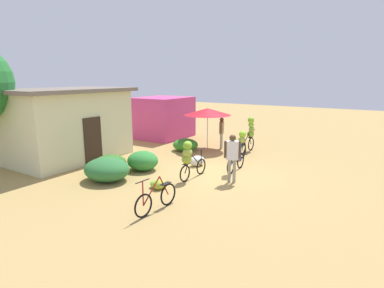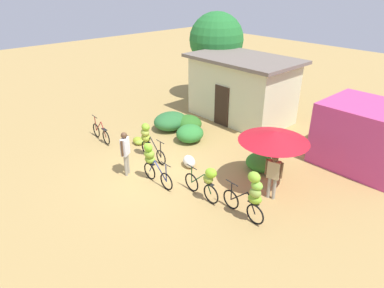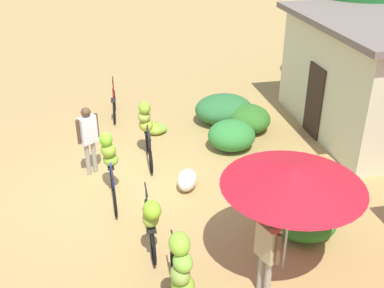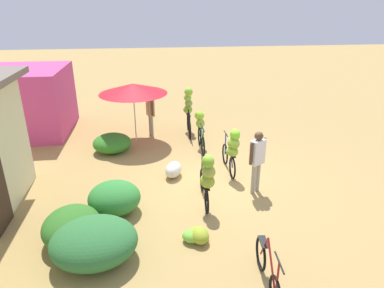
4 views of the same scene
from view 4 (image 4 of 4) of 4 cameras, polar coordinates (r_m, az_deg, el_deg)
ground_plane at (r=9.94m, az=4.97°, el=-6.30°), size 60.00×60.00×0.00m
shop_pink at (r=14.65m, az=-25.12°, el=6.43°), size 3.20×2.80×2.46m
hedge_bush_front_left at (r=7.30m, az=-15.81°, el=-15.25°), size 1.49×1.71×0.83m
hedge_bush_front_right at (r=7.96m, az=-19.18°, el=-12.68°), size 1.39×1.22×0.72m
hedge_bush_mid at (r=8.64m, az=-12.65°, el=-8.64°), size 1.18×1.26×0.77m
hedge_bush_by_door at (r=12.03m, az=-12.99°, el=0.15°), size 1.23×1.29×0.62m
market_umbrella at (r=12.31m, az=-9.68°, el=8.97°), size 2.38×2.38×2.13m
bicycle_leftmost at (r=6.65m, az=12.35°, el=-19.82°), size 1.67×0.19×1.03m
bicycle_near_pile at (r=8.37m, az=2.47°, el=-5.42°), size 1.68×0.43×1.46m
bicycle_center_loaded at (r=9.99m, az=6.59°, el=-0.73°), size 1.62×0.42×1.49m
bicycle_by_shop at (r=11.87m, az=1.39°, el=2.71°), size 1.63×0.40×1.28m
bicycle_rightmost at (r=13.35m, az=-0.61°, el=6.09°), size 1.66×0.41×1.74m
banana_pile_on_ground at (r=7.66m, az=0.78°, el=-14.76°), size 0.61×0.66×0.32m
produce_sack at (r=10.13m, az=-3.08°, el=-4.23°), size 0.81×0.67×0.44m
person_vendor at (r=9.12m, az=10.69°, el=-1.93°), size 0.39×0.50×1.73m
person_bystander at (r=13.02m, az=-6.87°, el=5.53°), size 0.55×0.32×1.63m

